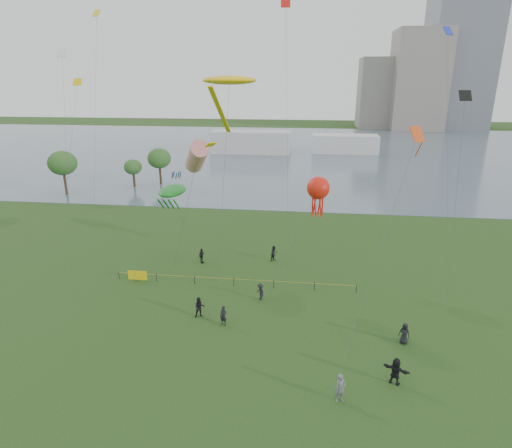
# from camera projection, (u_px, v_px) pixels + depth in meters

# --- Properties ---
(ground_plane) EXTENTS (400.00, 400.00, 0.00)m
(ground_plane) POSITION_uv_depth(u_px,v_px,m) (238.00, 381.00, 29.22)
(ground_plane) COLOR #1A3711
(lake) EXTENTS (400.00, 120.00, 0.08)m
(lake) POSITION_uv_depth(u_px,v_px,m) (294.00, 151.00, 123.18)
(lake) COLOR slate
(lake) RESTS_ON ground_plane
(building_mid) EXTENTS (20.00, 20.00, 38.00)m
(building_mid) POSITION_uv_depth(u_px,v_px,m) (418.00, 81.00, 169.97)
(building_mid) COLOR gray
(building_mid) RESTS_ON ground_plane
(building_low) EXTENTS (16.00, 18.00, 28.00)m
(building_low) POSITION_uv_depth(u_px,v_px,m) (378.00, 93.00, 178.85)
(building_low) COLOR gray
(building_low) RESTS_ON ground_plane
(pavilion_left) EXTENTS (22.00, 8.00, 6.00)m
(pavilion_left) POSITION_uv_depth(u_px,v_px,m) (251.00, 142.00, 118.93)
(pavilion_left) COLOR silver
(pavilion_left) RESTS_ON ground_plane
(pavilion_right) EXTENTS (18.00, 7.00, 5.00)m
(pavilion_right) POSITION_uv_depth(u_px,v_px,m) (345.00, 144.00, 118.87)
(pavilion_right) COLOR silver
(pavilion_right) RESTS_ON ground_plane
(trees) EXTENTS (18.92, 14.26, 7.76)m
(trees) POSITION_uv_depth(u_px,v_px,m) (110.00, 162.00, 78.39)
(trees) COLOR #322417
(trees) RESTS_ON ground_plane
(fence) EXTENTS (24.07, 0.07, 1.05)m
(fence) POSITION_uv_depth(u_px,v_px,m) (174.00, 277.00, 43.27)
(fence) COLOR black
(fence) RESTS_ON ground_plane
(kite_flyer) EXTENTS (0.85, 0.74, 1.96)m
(kite_flyer) POSITION_uv_depth(u_px,v_px,m) (340.00, 388.00, 27.14)
(kite_flyer) COLOR slate
(kite_flyer) RESTS_ON ground_plane
(spectator_a) EXTENTS (1.09, 0.97, 1.85)m
(spectator_a) POSITION_uv_depth(u_px,v_px,m) (200.00, 307.00, 36.85)
(spectator_a) COLOR black
(spectator_a) RESTS_ON ground_plane
(spectator_b) EXTENTS (1.10, 1.20, 1.62)m
(spectator_b) POSITION_uv_depth(u_px,v_px,m) (260.00, 292.00, 39.82)
(spectator_b) COLOR black
(spectator_b) RESTS_ON ground_plane
(spectator_c) EXTENTS (0.74, 1.08, 1.70)m
(spectator_c) POSITION_uv_depth(u_px,v_px,m) (202.00, 256.00, 47.79)
(spectator_c) COLOR black
(spectator_c) RESTS_ON ground_plane
(spectator_d) EXTENTS (1.02, 0.92, 1.74)m
(spectator_d) POSITION_uv_depth(u_px,v_px,m) (404.00, 333.00, 33.17)
(spectator_d) COLOR black
(spectator_d) RESTS_ON ground_plane
(spectator_e) EXTENTS (1.87, 1.30, 1.94)m
(spectator_e) POSITION_uv_depth(u_px,v_px,m) (396.00, 371.00, 28.72)
(spectator_e) COLOR black
(spectator_e) RESTS_ON ground_plane
(spectator_f) EXTENTS (0.74, 0.61, 1.74)m
(spectator_f) POSITION_uv_depth(u_px,v_px,m) (223.00, 316.00, 35.67)
(spectator_f) COLOR black
(spectator_f) RESTS_ON ground_plane
(spectator_g) EXTENTS (1.06, 1.09, 1.78)m
(spectator_g) POSITION_uv_depth(u_px,v_px,m) (274.00, 253.00, 48.37)
(spectator_g) COLOR black
(spectator_g) RESTS_ON ground_plane
(kite_stingray) EXTENTS (4.88, 10.00, 19.88)m
(kite_stingray) POSITION_uv_depth(u_px,v_px,m) (229.00, 81.00, 37.66)
(kite_stingray) COLOR #3F3F42
(kite_windsock) EXTENTS (5.27, 5.08, 14.27)m
(kite_windsock) POSITION_uv_depth(u_px,v_px,m) (197.00, 157.00, 41.83)
(kite_windsock) COLOR #3F3F42
(kite_creature) EXTENTS (4.66, 7.20, 8.96)m
(kite_creature) POSITION_uv_depth(u_px,v_px,m) (172.00, 191.00, 44.88)
(kite_creature) COLOR #3F3F42
(kite_octopus) EXTENTS (6.19, 8.72, 10.34)m
(kite_octopus) POSITION_uv_depth(u_px,v_px,m) (318.00, 189.00, 43.15)
(kite_octopus) COLOR #3F3F42
(kite_delta) EXTENTS (6.93, 12.30, 16.30)m
(kite_delta) POSITION_uv_depth(u_px,v_px,m) (413.00, 149.00, 31.40)
(kite_delta) COLOR #3F3F42
(small_kites) EXTENTS (37.46, 14.98, 8.71)m
(small_kites) POSITION_uv_depth(u_px,v_px,m) (221.00, 45.00, 40.13)
(small_kites) COLOR yellow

